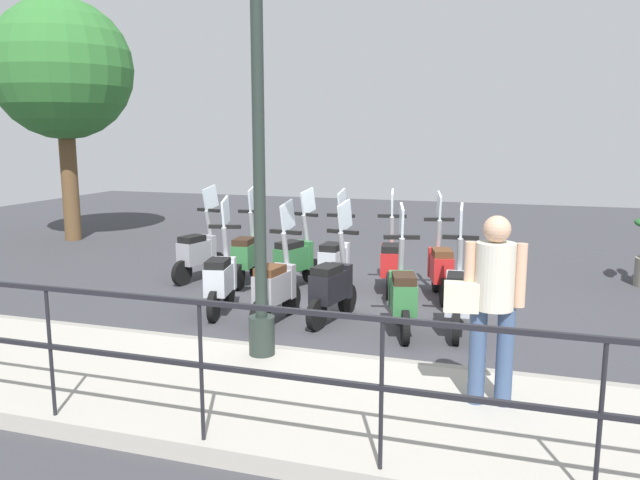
# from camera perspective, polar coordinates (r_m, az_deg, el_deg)

# --- Properties ---
(ground_plane) EXTENTS (28.00, 28.00, 0.00)m
(ground_plane) POSITION_cam_1_polar(r_m,az_deg,el_deg) (8.65, 2.77, -6.28)
(ground_plane) COLOR #38383D
(promenade_walkway) EXTENTS (2.20, 20.00, 0.15)m
(promenade_walkway) POSITION_cam_1_polar(r_m,az_deg,el_deg) (5.80, -5.54, -13.78)
(promenade_walkway) COLOR #A39E93
(promenade_walkway) RESTS_ON ground_plane
(fence_railing) EXTENTS (0.04, 16.03, 1.07)m
(fence_railing) POSITION_cam_1_polar(r_m,az_deg,el_deg) (4.63, -10.89, -9.22)
(fence_railing) COLOR black
(fence_railing) RESTS_ON promenade_walkway
(lamp_post_near) EXTENTS (0.26, 0.90, 4.36)m
(lamp_post_near) POSITION_cam_1_polar(r_m,az_deg,el_deg) (6.14, -5.60, 6.86)
(lamp_post_near) COLOR #232D28
(lamp_post_near) RESTS_ON promenade_walkway
(pedestrian_with_bag) EXTENTS (0.35, 0.64, 1.59)m
(pedestrian_with_bag) POSITION_cam_1_polar(r_m,az_deg,el_deg) (5.29, 15.38, -4.95)
(pedestrian_with_bag) COLOR #384C70
(pedestrian_with_bag) RESTS_ON promenade_walkway
(tree_large) EXTENTS (3.01, 3.01, 5.25)m
(tree_large) POSITION_cam_1_polar(r_m,az_deg,el_deg) (15.02, -22.51, 14.12)
(tree_large) COLOR brown
(tree_large) RESTS_ON ground_plane
(scooter_near_0) EXTENTS (1.23, 0.44, 1.54)m
(scooter_near_0) POSITION_cam_1_polar(r_m,az_deg,el_deg) (7.65, 12.51, -4.89)
(scooter_near_0) COLOR black
(scooter_near_0) RESTS_ON ground_plane
(scooter_near_1) EXTENTS (1.21, 0.53, 1.54)m
(scooter_near_1) POSITION_cam_1_polar(r_m,az_deg,el_deg) (7.55, 7.55, -4.94)
(scooter_near_1) COLOR black
(scooter_near_1) RESTS_ON ground_plane
(scooter_near_2) EXTENTS (1.22, 0.49, 1.54)m
(scooter_near_2) POSITION_cam_1_polar(r_m,az_deg,el_deg) (7.93, 1.14, -4.13)
(scooter_near_2) COLOR black
(scooter_near_2) RESTS_ON ground_plane
(scooter_near_3) EXTENTS (1.23, 0.44, 1.54)m
(scooter_near_3) POSITION_cam_1_polar(r_m,az_deg,el_deg) (7.92, -4.06, -4.18)
(scooter_near_3) COLOR black
(scooter_near_3) RESTS_ON ground_plane
(scooter_near_4) EXTENTS (1.22, 0.49, 1.54)m
(scooter_near_4) POSITION_cam_1_polar(r_m,az_deg,el_deg) (8.42, -9.05, -3.43)
(scooter_near_4) COLOR black
(scooter_near_4) RESTS_ON ground_plane
(scooter_far_0) EXTENTS (1.21, 0.52, 1.54)m
(scooter_far_0) POSITION_cam_1_polar(r_m,az_deg,el_deg) (9.18, 10.95, -2.38)
(scooter_far_0) COLOR black
(scooter_far_0) RESTS_ON ground_plane
(scooter_far_1) EXTENTS (1.23, 0.47, 1.54)m
(scooter_far_1) POSITION_cam_1_polar(r_m,az_deg,el_deg) (9.44, 6.48, -1.93)
(scooter_far_1) COLOR black
(scooter_far_1) RESTS_ON ground_plane
(scooter_far_2) EXTENTS (1.23, 0.44, 1.54)m
(scooter_far_2) POSITION_cam_1_polar(r_m,az_deg,el_deg) (9.46, 1.36, -1.84)
(scooter_far_2) COLOR black
(scooter_far_2) RESTS_ON ground_plane
(scooter_far_3) EXTENTS (1.20, 0.55, 1.54)m
(scooter_far_3) POSITION_cam_1_polar(r_m,az_deg,el_deg) (9.64, -2.28, -1.64)
(scooter_far_3) COLOR black
(scooter_far_3) RESTS_ON ground_plane
(scooter_far_4) EXTENTS (1.23, 0.44, 1.54)m
(scooter_far_4) POSITION_cam_1_polar(r_m,az_deg,el_deg) (10.00, -6.71, -1.27)
(scooter_far_4) COLOR black
(scooter_far_4) RESTS_ON ground_plane
(scooter_far_5) EXTENTS (1.22, 0.50, 1.54)m
(scooter_far_5) POSITION_cam_1_polar(r_m,az_deg,el_deg) (10.34, -11.05, -1.02)
(scooter_far_5) COLOR black
(scooter_far_5) RESTS_ON ground_plane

